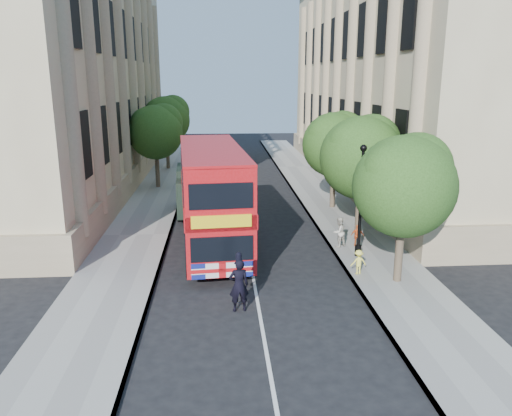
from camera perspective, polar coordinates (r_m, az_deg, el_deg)
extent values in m
plane|color=black|center=(17.46, 0.61, -13.01)|extent=(120.00, 120.00, 0.00)
cube|color=gray|center=(27.58, 10.84, -2.58)|extent=(3.50, 80.00, 0.12)
cube|color=gray|center=(27.02, -13.48, -3.09)|extent=(3.50, 80.00, 0.12)
cube|color=tan|center=(42.22, 17.40, 15.23)|extent=(12.00, 38.00, 18.00)
cube|color=tan|center=(41.35, -22.57, 14.82)|extent=(12.00, 38.00, 18.00)
cylinder|color=#473828|center=(20.84, 16.05, -4.63)|extent=(0.32, 0.32, 2.86)
sphere|color=#254717|center=(20.15, 16.57, 2.37)|extent=(4.00, 4.00, 4.00)
sphere|color=#254717|center=(20.62, 17.88, 4.38)|extent=(2.80, 2.80, 2.80)
sphere|color=#254717|center=(19.61, 15.62, 3.66)|extent=(2.60, 2.60, 2.60)
cylinder|color=#473828|center=(26.27, 11.65, -0.23)|extent=(0.32, 0.32, 2.99)
sphere|color=#254717|center=(25.72, 11.96, 5.64)|extent=(4.20, 4.20, 4.20)
sphere|color=#254717|center=(26.18, 13.07, 7.24)|extent=(2.94, 2.94, 2.94)
sphere|color=#254717|center=(25.23, 11.11, 6.76)|extent=(2.73, 2.73, 2.73)
cylinder|color=#473828|center=(31.93, 8.77, 2.45)|extent=(0.32, 0.32, 2.90)
sphere|color=#254717|center=(31.49, 8.95, 7.15)|extent=(4.00, 4.00, 4.00)
sphere|color=#254717|center=(31.94, 9.90, 8.41)|extent=(2.80, 2.80, 2.80)
sphere|color=#254717|center=(31.03, 8.21, 8.06)|extent=(2.60, 2.60, 2.60)
cylinder|color=#473828|center=(38.28, -11.21, 4.43)|extent=(0.32, 0.32, 2.99)
sphere|color=#254717|center=(37.90, -11.41, 8.48)|extent=(4.00, 4.00, 4.00)
sphere|color=#254717|center=(38.17, -10.49, 9.59)|extent=(2.80, 2.80, 2.80)
sphere|color=#254717|center=(37.62, -12.28, 9.22)|extent=(2.60, 2.60, 2.60)
cylinder|color=#473828|center=(46.12, -10.06, 6.30)|extent=(0.32, 0.32, 3.17)
sphere|color=#254717|center=(45.80, -10.22, 9.87)|extent=(4.20, 4.20, 4.20)
sphere|color=#254717|center=(46.09, -9.46, 10.83)|extent=(2.94, 2.94, 2.94)
sphere|color=#254717|center=(45.51, -10.93, 10.53)|extent=(2.73, 2.73, 2.73)
cylinder|color=black|center=(23.63, 11.58, -4.77)|extent=(0.30, 0.30, 0.50)
cylinder|color=black|center=(22.99, 11.86, 0.53)|extent=(0.14, 0.14, 5.00)
sphere|color=black|center=(22.52, 12.20, 6.71)|extent=(0.32, 0.32, 0.32)
cube|color=#AE0C10|center=(24.12, -5.05, 1.59)|extent=(3.59, 10.67, 4.36)
cube|color=black|center=(24.36, -5.00, -0.63)|extent=(3.60, 10.01, 0.99)
cube|color=black|center=(23.89, -5.11, 4.23)|extent=(3.60, 10.01, 0.99)
cube|color=yellow|center=(19.03, -3.97, -1.53)|extent=(2.32, 0.27, 0.50)
cylinder|color=black|center=(21.16, -7.61, -6.40)|extent=(0.40, 1.12, 1.10)
cylinder|color=black|center=(21.33, -0.87, -6.09)|extent=(0.40, 1.12, 1.10)
cylinder|color=black|center=(27.97, -7.99, -1.16)|extent=(0.40, 1.12, 1.10)
cylinder|color=black|center=(28.10, -2.90, -0.96)|extent=(0.40, 1.12, 1.10)
cube|color=black|center=(29.14, -7.05, 1.16)|extent=(2.11, 1.92, 2.12)
cube|color=black|center=(28.25, -7.05, 1.25)|extent=(1.82, 0.20, 0.71)
cube|color=black|center=(31.26, -7.09, 2.46)|extent=(2.18, 3.33, 2.52)
cube|color=black|center=(30.95, -7.01, 0.03)|extent=(2.06, 4.92, 0.25)
cylinder|color=black|center=(29.29, -8.76, -0.77)|extent=(0.26, 0.82, 0.81)
cylinder|color=black|center=(29.29, -5.22, -0.65)|extent=(0.26, 0.82, 0.81)
cylinder|color=black|center=(32.51, -8.63, 0.78)|extent=(0.26, 0.82, 0.81)
cylinder|color=black|center=(32.51, -5.44, 0.88)|extent=(0.26, 0.82, 0.81)
imported|color=black|center=(17.90, -1.97, -8.81)|extent=(0.77, 0.56, 1.96)
imported|color=beige|center=(24.53, 9.47, -2.74)|extent=(0.90, 0.85, 1.48)
imported|color=orange|center=(24.82, 11.50, -3.11)|extent=(0.67, 0.38, 1.08)
imported|color=#F3E753|center=(21.40, 11.63, -6.06)|extent=(0.73, 0.48, 1.05)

